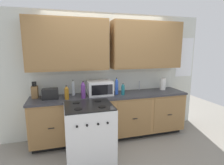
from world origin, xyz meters
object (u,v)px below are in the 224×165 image
(bottle_amber, at_px, (67,93))
(microwave, at_px, (100,88))
(stove_range, at_px, (89,133))
(bottle_clear, at_px, (73,88))
(bottle_blue, at_px, (117,86))
(toaster, at_px, (50,94))
(bottle_teal, at_px, (123,89))
(paper_towel_roll, at_px, (163,84))
(knife_block, at_px, (35,92))
(bottle_violet, at_px, (83,90))

(bottle_amber, bearing_deg, microwave, 13.67)
(stove_range, xyz_separation_m, bottle_clear, (-0.18, 0.79, 0.59))
(bottle_blue, bearing_deg, toaster, 178.89)
(bottle_teal, bearing_deg, bottle_blue, 144.10)
(stove_range, distance_m, paper_towel_roll, 2.00)
(bottle_blue, bearing_deg, paper_towel_roll, 5.44)
(knife_block, xyz_separation_m, bottle_blue, (1.54, -0.16, 0.05))
(paper_towel_roll, bearing_deg, bottle_teal, -169.65)
(toaster, distance_m, bottle_amber, 0.31)
(stove_range, height_order, bottle_amber, bottle_amber)
(knife_block, height_order, bottle_teal, knife_block)
(bottle_violet, relative_size, bottle_teal, 1.38)
(toaster, xyz_separation_m, bottle_teal, (1.37, -0.10, 0.02))
(stove_range, relative_size, bottle_violet, 2.97)
(bottle_amber, bearing_deg, toaster, 156.39)
(toaster, relative_size, knife_block, 0.90)
(toaster, height_order, knife_block, knife_block)
(toaster, bearing_deg, knife_block, 153.26)
(paper_towel_roll, xyz_separation_m, bottle_violet, (-1.79, -0.21, 0.03))
(toaster, relative_size, bottle_amber, 1.10)
(bottle_clear, height_order, bottle_amber, bottle_clear)
(bottle_amber, bearing_deg, bottle_teal, 1.21)
(paper_towel_roll, bearing_deg, toaster, -178.02)
(microwave, xyz_separation_m, bottle_blue, (0.33, -0.06, 0.02))
(stove_range, height_order, bottle_blue, bottle_blue)
(paper_towel_roll, distance_m, bottle_amber, 2.10)
(bottle_teal, bearing_deg, bottle_violet, -178.25)
(bottle_clear, bearing_deg, bottle_teal, -14.58)
(microwave, height_order, bottle_teal, microwave)
(bottle_amber, xyz_separation_m, bottle_teal, (1.08, 0.02, -0.01))
(toaster, height_order, bottle_clear, bottle_clear)
(knife_block, height_order, bottle_amber, knife_block)
(paper_towel_roll, bearing_deg, bottle_amber, -174.34)
(paper_towel_roll, relative_size, bottle_teal, 1.12)
(microwave, height_order, paper_towel_roll, microwave)
(bottle_violet, height_order, bottle_teal, bottle_violet)
(bottle_amber, bearing_deg, knife_block, 154.83)
(bottle_teal, bearing_deg, paper_towel_roll, 10.35)
(microwave, bearing_deg, bottle_teal, -16.88)
(stove_range, bearing_deg, microwave, 64.14)
(bottle_violet, bearing_deg, microwave, 24.37)
(microwave, xyz_separation_m, bottle_violet, (-0.35, -0.16, 0.02))
(knife_block, height_order, paper_towel_roll, knife_block)
(knife_block, relative_size, bottle_clear, 1.02)
(knife_block, bearing_deg, bottle_violet, -17.22)
(microwave, relative_size, paper_towel_roll, 1.85)
(paper_towel_roll, bearing_deg, bottle_clear, 178.19)
(bottle_amber, relative_size, bottle_blue, 0.75)
(stove_range, xyz_separation_m, bottle_violet, (-0.02, 0.52, 0.60))
(bottle_clear, bearing_deg, bottle_amber, -116.57)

